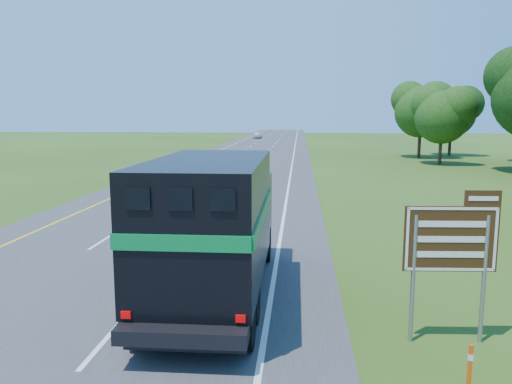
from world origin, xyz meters
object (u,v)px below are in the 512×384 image
Objects in this scene: white_suv at (191,162)px; exit_sign at (452,245)px; horse_truck at (214,223)px; far_car at (258,135)px.

exit_sign reaches higher than white_suv.
horse_truck reaches higher than exit_sign.
exit_sign reaches higher than far_car.
white_suv is 35.84m from exit_sign.
white_suv is at bearing 103.11° from horse_truck.
white_suv is 1.97× the size of exit_sign.
horse_truck is at bearing -81.19° from white_suv.
far_car is (0.41, 67.03, -0.24)m from white_suv.
horse_truck is at bearing -83.85° from far_car.
exit_sign is (5.82, -2.30, 0.11)m from horse_truck.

